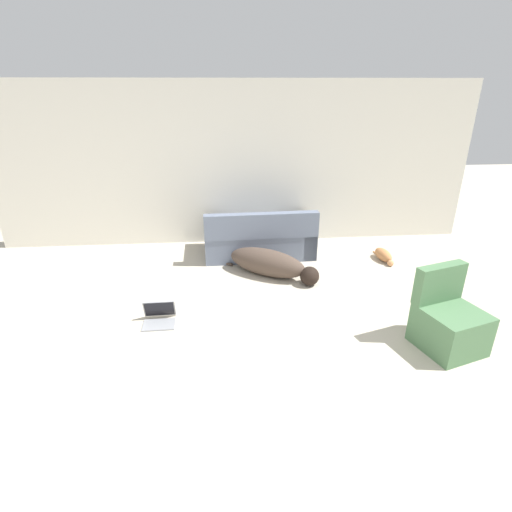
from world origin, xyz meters
The scene contains 8 objects.
ground_plane centered at (0.00, 0.00, 0.00)m, with size 20.00×20.00×0.00m, color #BCB29E.
wall_back centered at (0.00, 3.83, 1.26)m, with size 7.57×0.06×2.53m.
couch centered at (0.30, 3.22, 0.25)m, with size 1.68×0.93×0.76m.
dog centered at (0.38, 2.43, 0.18)m, with size 1.42×1.02×0.37m.
cat centered at (2.14, 2.80, 0.08)m, with size 0.22×0.58×0.17m.
laptop_open centered at (-0.99, 1.38, 0.08)m, with size 0.36×0.32×0.23m.
book_cream centered at (-0.97, 1.84, 0.01)m, with size 0.20×0.19×0.02m.
side_chair centered at (1.95, 0.67, 0.28)m, with size 0.70×0.71×0.82m.
Camera 1 is at (-0.24, -2.52, 2.45)m, focal length 28.00 mm.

